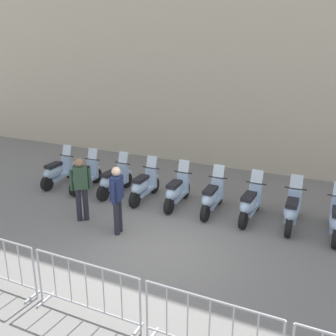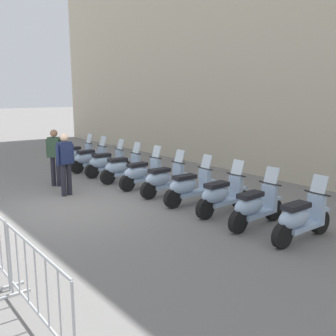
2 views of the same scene
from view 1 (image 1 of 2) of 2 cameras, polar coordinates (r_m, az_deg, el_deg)
ground_plane at (r=9.14m, az=-1.94°, el=-11.76°), size 120.00×120.00×0.00m
building_facade at (r=15.21m, az=12.20°, el=22.09°), size 28.10×5.06×11.37m
motorcycle_0 at (r=13.25m, az=-15.96°, el=-0.57°), size 0.59×1.72×1.24m
motorcycle_1 at (r=12.61m, az=-12.22°, el=-1.22°), size 0.64×1.72×1.24m
motorcycle_2 at (r=12.08m, az=-8.04°, el=-1.86°), size 0.56×1.72×1.24m
motorcycle_3 at (r=11.53m, az=-3.64°, el=-2.70°), size 0.58×1.73×1.24m
motorcycle_4 at (r=11.11m, az=1.26°, el=-3.50°), size 0.61×1.72×1.24m
motorcycle_5 at (r=10.76m, az=6.47°, el=-4.36°), size 0.59×1.72×1.24m
motorcycle_6 at (r=10.50m, az=11.96°, el=-5.24°), size 0.56×1.73×1.24m
motorcycle_7 at (r=10.39m, az=17.78°, el=-6.03°), size 0.61×1.72×1.24m
barrier_segment_2 at (r=7.06m, az=-11.88°, el=-17.21°), size 2.12×0.63×1.07m
barrier_segment_3 at (r=6.21m, az=6.10°, el=-22.57°), size 2.12×0.63×1.07m
officer_near_row_end at (r=10.33m, az=-12.71°, el=-2.55°), size 0.41×0.42×1.73m
officer_mid_plaza at (r=9.48m, az=-7.51°, el=-4.16°), size 0.31×0.53×1.73m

